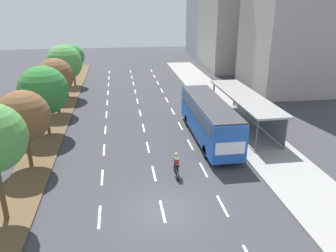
{
  "coord_description": "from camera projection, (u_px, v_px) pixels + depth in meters",
  "views": [
    {
      "loc": [
        -2.06,
        -15.71,
        11.14
      ],
      "look_at": [
        1.86,
        10.19,
        1.2
      ],
      "focal_mm": 35.56,
      "sensor_mm": 36.0,
      "label": 1
    }
  ],
  "objects": [
    {
      "name": "median_tree_fourth",
      "position": [
        55.0,
        77.0,
        33.5
      ],
      "size": [
        3.68,
        3.68,
        5.65
      ],
      "color": "brown",
      "rests_on": "median_strip"
    },
    {
      "name": "cyclist",
      "position": [
        176.0,
        166.0,
        22.16
      ],
      "size": [
        0.46,
        1.82,
        1.71
      ],
      "color": "black",
      "rests_on": "ground"
    },
    {
      "name": "median_tree_third",
      "position": [
        43.0,
        91.0,
        27.84
      ],
      "size": [
        4.15,
        4.15,
        6.0
      ],
      "color": "brown",
      "rests_on": "median_strip"
    },
    {
      "name": "lane_divider_center",
      "position": [
        140.0,
        113.0,
        35.05
      ],
      "size": [
        0.14,
        46.22,
        0.01
      ],
      "color": "white",
      "rests_on": "ground"
    },
    {
      "name": "median_tree_farthest",
      "position": [
        72.0,
        56.0,
        44.76
      ],
      "size": [
        3.22,
        3.22,
        5.54
      ],
      "color": "brown",
      "rests_on": "median_strip"
    },
    {
      "name": "median_tree_fifth",
      "position": [
        64.0,
        63.0,
        39.03
      ],
      "size": [
        4.16,
        4.16,
        6.22
      ],
      "color": "brown",
      "rests_on": "median_strip"
    },
    {
      "name": "median_strip",
      "position": [
        62.0,
        109.0,
        36.07
      ],
      "size": [
        2.6,
        52.0,
        0.12
      ],
      "primitive_type": "cube",
      "color": "brown",
      "rests_on": "ground"
    },
    {
      "name": "lane_divider_right",
      "position": [
        173.0,
        111.0,
        35.54
      ],
      "size": [
        0.14,
        46.22,
        0.01
      ],
      "color": "white",
      "rests_on": "ground"
    },
    {
      "name": "building_near_right",
      "position": [
        292.0,
        18.0,
        40.9
      ],
      "size": [
        9.8,
        10.48,
        18.26
      ],
      "primitive_type": "cube",
      "color": "#A39E93",
      "rests_on": "ground"
    },
    {
      "name": "median_tree_second",
      "position": [
        23.0,
        117.0,
        22.26
      ],
      "size": [
        3.54,
        3.54,
        5.5
      ],
      "color": "brown",
      "rests_on": "median_strip"
    },
    {
      "name": "bus_shelter",
      "position": [
        247.0,
        107.0,
        30.73
      ],
      "size": [
        2.9,
        12.64,
        2.86
      ],
      "color": "gray",
      "rests_on": "sidewalk_right"
    },
    {
      "name": "lane_divider_left",
      "position": [
        106.0,
        114.0,
        34.56
      ],
      "size": [
        0.14,
        46.22,
        0.01
      ],
      "color": "white",
      "rests_on": "ground"
    },
    {
      "name": "sidewalk_right",
      "position": [
        218.0,
        102.0,
        38.53
      ],
      "size": [
        4.5,
        52.0,
        0.15
      ],
      "primitive_type": "cube",
      "color": "gray",
      "rests_on": "ground"
    },
    {
      "name": "ground_plane",
      "position": [
        162.0,
        211.0,
        18.77
      ],
      "size": [
        140.0,
        140.0,
        0.0
      ],
      "primitive_type": "plane",
      "color": "#38383D"
    },
    {
      "name": "bus",
      "position": [
        209.0,
        116.0,
        27.77
      ],
      "size": [
        2.54,
        11.29,
        3.37
      ],
      "color": "#2356B2",
      "rests_on": "ground"
    }
  ]
}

